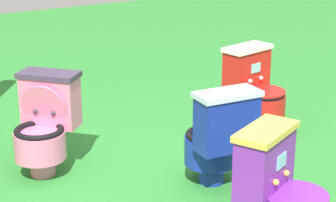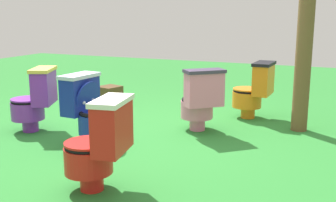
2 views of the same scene
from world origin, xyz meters
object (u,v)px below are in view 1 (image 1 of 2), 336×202
at_px(toilet_red, 256,89).
at_px(toilet_pink, 45,123).
at_px(toilet_purple, 281,192).
at_px(toilet_blue, 218,136).

bearing_deg(toilet_red, toilet_pink, -15.57).
bearing_deg(toilet_purple, toilet_pink, -91.19).
relative_size(toilet_red, toilet_blue, 1.00).
relative_size(toilet_pink, toilet_blue, 1.00).
bearing_deg(toilet_pink, toilet_red, -137.11).
height_order(toilet_pink, toilet_blue, same).
relative_size(toilet_pink, toilet_red, 1.00).
bearing_deg(toilet_purple, toilet_blue, -126.34).
height_order(toilet_pink, toilet_purple, same).
height_order(toilet_red, toilet_blue, same).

